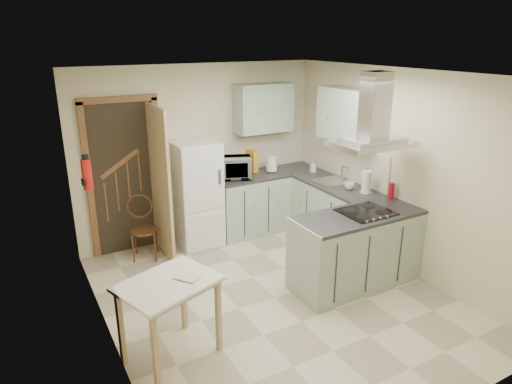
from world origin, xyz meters
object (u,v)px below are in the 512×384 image
bentwood_chair (144,230)px  microwave (232,168)px  peninsula (357,249)px  fridge (196,194)px  extractor_hood (372,144)px  drop_leaf_table (171,320)px

bentwood_chair → microwave: microwave is taller
peninsula → microwave: bearing=108.5°
fridge → peninsula: size_ratio=0.97×
extractor_hood → fridge: bearing=123.8°
fridge → bentwood_chair: 0.88m
extractor_hood → drop_leaf_table: (-2.49, -0.21, -1.33)m
peninsula → drop_leaf_table: 2.40m
peninsula → extractor_hood: bearing=0.0°
drop_leaf_table → microwave: size_ratio=1.53×
drop_leaf_table → bentwood_chair: (0.36, 2.11, 0.00)m
extractor_hood → bentwood_chair: bearing=138.2°
extractor_hood → microwave: bearing=111.1°
peninsula → extractor_hood: size_ratio=1.72×
bentwood_chair → microwave: size_ratio=1.44×
peninsula → fridge: bearing=121.7°
fridge → peninsula: 2.35m
peninsula → bentwood_chair: peninsula is taller
extractor_hood → microwave: size_ratio=1.64×
extractor_hood → bentwood_chair: size_ratio=1.14×
fridge → drop_leaf_table: 2.50m
drop_leaf_table → microwave: bearing=32.7°
fridge → drop_leaf_table: size_ratio=1.79×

